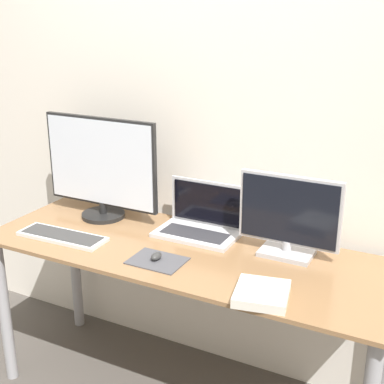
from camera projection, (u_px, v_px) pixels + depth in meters
The scene contains 9 objects.
wall_back at pixel (224, 126), 2.49m from camera, with size 7.00×0.05×2.50m.
desk at pixel (185, 276), 2.36m from camera, with size 1.82×0.65×0.78m.
monitor_left at pixel (101, 168), 2.60m from camera, with size 0.62×0.22×0.50m.
monitor_right at pixel (289, 217), 2.21m from camera, with size 0.43×0.15×0.35m.
laptop at pixel (201, 221), 2.47m from camera, with size 0.37×0.23×0.23m.
keyboard at pixel (62, 236), 2.43m from camera, with size 0.43×0.15×0.02m.
mousepad at pixel (157, 261), 2.21m from camera, with size 0.23×0.17×0.00m.
mouse at pixel (156, 256), 2.21m from camera, with size 0.04×0.06×0.03m.
book at pixel (262, 294), 1.92m from camera, with size 0.23×0.24×0.04m.
Camera 1 is at (0.99, -1.53, 1.77)m, focal length 50.00 mm.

